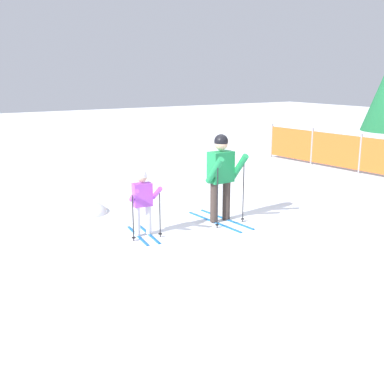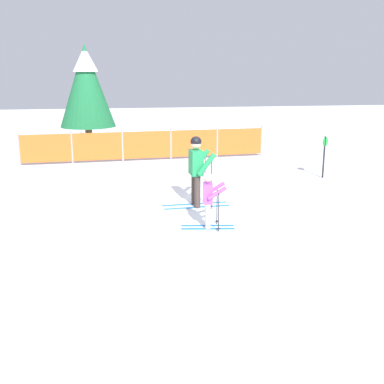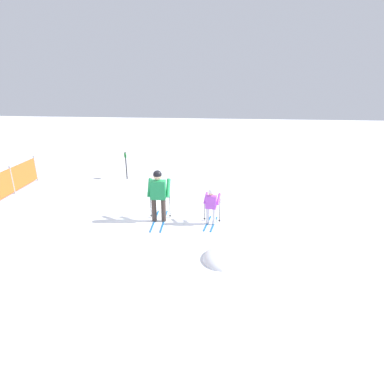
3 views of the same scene
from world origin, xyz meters
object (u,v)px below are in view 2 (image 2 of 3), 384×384
skier_adult (197,165)px  skier_child (209,196)px  safety_fence (147,145)px  conifer_far (86,85)px  trail_marker (324,152)px

skier_adult → skier_child: size_ratio=1.44×
skier_child → safety_fence: (-0.74, 7.77, -0.12)m
safety_fence → skier_adult: bearing=-82.8°
safety_fence → conifer_far: bearing=123.6°
safety_fence → trail_marker: 6.25m
skier_adult → skier_child: skier_adult is taller
skier_child → trail_marker: 5.98m
skier_adult → skier_child: (-0.03, -1.65, -0.31)m
skier_adult → trail_marker: (4.31, 2.47, -0.22)m
trail_marker → skier_child: bearing=-136.5°
skier_adult → trail_marker: 4.97m
skier_child → skier_adult: bearing=97.1°
skier_adult → trail_marker: bearing=26.4°
trail_marker → safety_fence: bearing=144.3°
conifer_far → trail_marker: bearing=-43.7°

